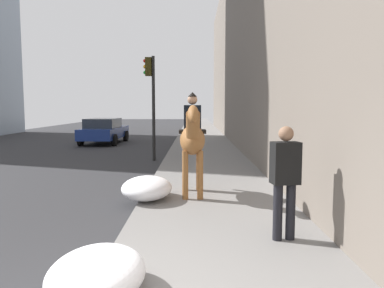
{
  "coord_description": "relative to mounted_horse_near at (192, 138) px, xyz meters",
  "views": [
    {
      "loc": [
        -3.03,
        -1.18,
        2.1
      ],
      "look_at": [
        4.0,
        -1.13,
        1.4
      ],
      "focal_mm": 35.04,
      "sensor_mm": 36.0,
      "label": 1
    }
  ],
  "objects": [
    {
      "name": "pedestrian_greeting",
      "position": [
        -2.82,
        -1.38,
        -0.31
      ],
      "size": [
        0.32,
        0.44,
        1.7
      ],
      "rotation": [
        0.0,
        0.0,
        0.15
      ],
      "color": "black",
      "rests_on": "sidewalk_slab"
    },
    {
      "name": "traffic_light_near_curb",
      "position": [
        6.19,
        1.62,
        1.28
      ],
      "size": [
        0.2,
        0.44,
        4.02
      ],
      "color": "black",
      "rests_on": "ground"
    },
    {
      "name": "snow_pile_far",
      "position": [
        -0.36,
        0.98,
        -1.04
      ],
      "size": [
        1.4,
        1.08,
        0.48
      ],
      "primitive_type": "ellipsoid",
      "color": "white",
      "rests_on": "sidewalk_slab"
    },
    {
      "name": "mounted_horse_near",
      "position": [
        0.0,
        0.0,
        0.0
      ],
      "size": [
        2.15,
        0.61,
        2.31
      ],
      "rotation": [
        0.0,
        0.0,
        3.16
      ],
      "color": "brown",
      "rests_on": "sidewalk_slab"
    },
    {
      "name": "snow_pile_near",
      "position": [
        -4.49,
        0.98,
        -1.06
      ],
      "size": [
        1.33,
        1.02,
        0.46
      ],
      "primitive_type": "ellipsoid",
      "color": "white",
      "rests_on": "sidewalk_slab"
    },
    {
      "name": "car_mid_lane",
      "position": [
        12.99,
        5.12,
        -0.65
      ],
      "size": [
        4.55,
        2.18,
        1.44
      ],
      "rotation": [
        0.0,
        0.0,
        -0.04
      ],
      "color": "navy",
      "rests_on": "ground"
    }
  ]
}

